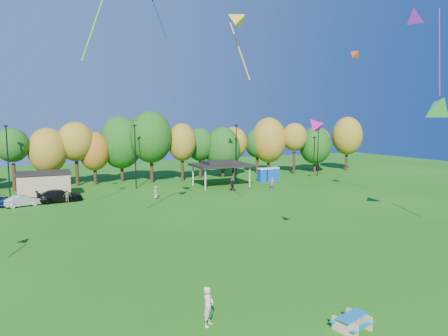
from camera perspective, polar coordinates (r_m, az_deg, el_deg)
name	(u,v)px	position (r m, az deg, el deg)	size (l,w,h in m)	color
ground	(267,309)	(21.61, 6.18, -19.42)	(160.00, 160.00, 0.00)	#19600F
tree_line	(107,146)	(62.91, -16.33, 3.07)	(93.57, 10.55, 11.15)	black
lamp_posts	(135,154)	(58.09, -12.55, 1.91)	(64.50, 0.25, 9.09)	black
utility_building	(44,184)	(55.20, -24.30, -2.16)	(6.30, 4.30, 3.25)	tan
pavilion	(221,164)	(59.11, -0.44, 0.52)	(8.20, 6.20, 3.77)	tan
porta_potties	(269,174)	(64.49, 6.38, -0.92)	(3.75, 1.56, 2.18)	#0C45A0
picnic_table	(352,321)	(20.37, 17.84, -20.14)	(1.91, 1.72, 0.70)	tan
kite_flyer	(208,306)	(19.64, -2.26, -19.14)	(0.69, 0.45, 1.88)	beige
car_b	(23,201)	(50.53, -26.82, -4.20)	(1.34, 3.85, 1.27)	#A1A2A7
car_d	(60,196)	(51.42, -22.44, -3.69)	(2.10, 5.16, 1.50)	black
far_person_2	(272,183)	(57.28, 6.87, -2.14)	(0.61, 0.40, 1.67)	#A14C9A
far_person_3	(156,192)	(50.17, -9.72, -3.45)	(0.80, 0.52, 1.63)	#7B8259
far_person_4	(67,196)	(50.33, -21.47, -3.81)	(0.93, 0.39, 1.58)	#7D8652
far_person_5	(232,185)	(54.93, 1.21, -2.38)	(1.70, 0.54, 1.83)	#AF496B
kite_3	(314,124)	(26.78, 12.77, 6.18)	(1.46, 1.60, 1.29)	#C40A7A
kite_4	(440,105)	(37.88, 28.50, 7.87)	(3.46, 4.65, 7.90)	#4CCD48
kite_6	(415,15)	(42.99, 25.67, 19.13)	(4.77, 3.10, 8.50)	#C429DE
kite_8	(234,19)	(33.12, 1.49, 20.49)	(2.85, 2.89, 5.54)	yellow
kite_15	(354,54)	(50.23, 18.04, 15.29)	(1.30, 1.61, 1.53)	#CA4217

